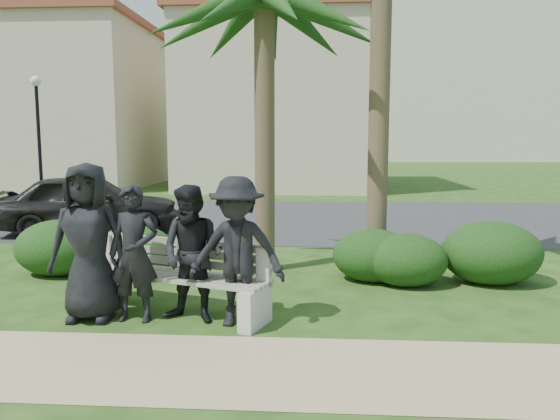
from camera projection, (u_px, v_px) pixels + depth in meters
The scene contains 18 objects.
ground at pixel (261, 309), 6.84m from camera, with size 160.00×160.00×0.00m, color #1E3D11.
footpath at pixel (242, 368), 5.06m from camera, with size 30.00×1.60×0.01m, color tan.
asphalt_street at pixel (291, 218), 14.75m from camera, with size 160.00×8.00×0.01m, color #2D2D30.
stucco_bldg_left at pixel (40, 105), 24.97m from camera, with size 10.40×8.40×7.30m.
stucco_bldg_right at pixel (279, 104), 24.24m from camera, with size 8.40×8.40×7.30m.
hotel_tower at pixel (441, 34), 58.62m from camera, with size 26.00×18.00×37.30m.
street_lamp at pixel (38, 115), 18.92m from camera, with size 0.36×0.36×4.29m.
park_bench at pixel (171, 282), 6.62m from camera, with size 2.65×1.37×0.86m.
man_a at pixel (89, 242), 6.33m from camera, with size 0.90×0.59×1.85m, color black.
man_b at pixel (134, 254), 6.30m from camera, with size 0.58×0.38×1.60m, color black.
man_c at pixel (193, 254), 6.28m from camera, with size 0.78×0.60×1.60m, color black.
man_d at pixel (237, 252), 6.14m from camera, with size 1.10×0.63×1.70m, color black.
hedge_a at pixel (59, 246), 8.56m from camera, with size 1.36×1.12×0.89m, color #14340E.
hedge_b at pixel (135, 250), 8.40m from camera, with size 1.26×1.04×0.82m, color #14340E.
hedge_d at pixel (374, 254), 8.19m from camera, with size 1.23×1.02×0.80m, color #14340E.
hedge_e at pixel (406, 258), 7.93m from camera, with size 1.20×0.99×0.78m, color #14340E.
hedge_f at pixel (491, 251), 8.05m from camera, with size 1.46×1.20×0.95m, color #14340E.
car_a at pixel (89, 203), 12.32m from camera, with size 1.59×3.96×1.35m, color black.
Camera 1 is at (0.67, -6.59, 2.11)m, focal length 35.00 mm.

